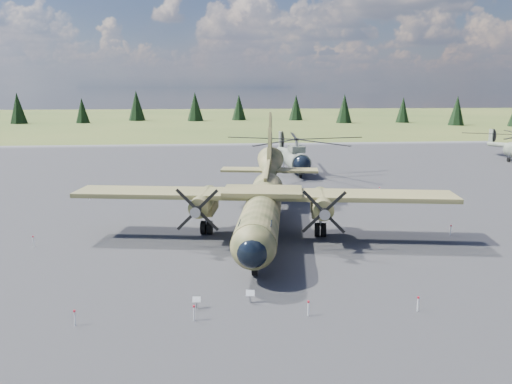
{
  "coord_description": "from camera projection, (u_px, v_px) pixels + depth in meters",
  "views": [
    {
      "loc": [
        -3.01,
        -37.64,
        11.85
      ],
      "look_at": [
        0.66,
        2.0,
        3.51
      ],
      "focal_mm": 35.0,
      "sensor_mm": 36.0,
      "label": 1
    }
  ],
  "objects": [
    {
      "name": "treeline",
      "position": [
        300.0,
        165.0,
        46.52
      ],
      "size": [
        302.94,
        307.31,
        10.91
      ],
      "color": "black",
      "rests_on": "ground"
    },
    {
      "name": "ground",
      "position": [
        250.0,
        241.0,
        39.39
      ],
      "size": [
        500.0,
        500.0,
        0.0
      ],
      "primitive_type": "plane",
      "color": "brown",
      "rests_on": "ground"
    },
    {
      "name": "info_placard_left",
      "position": [
        197.0,
        301.0,
        27.2
      ],
      "size": [
        0.46,
        0.23,
        0.69
      ],
      "rotation": [
        0.0,
        0.0,
        -0.1
      ],
      "color": "gray",
      "rests_on": "ground"
    },
    {
      "name": "transport_plane",
      "position": [
        263.0,
        200.0,
        40.79
      ],
      "size": [
        30.17,
        27.17,
        9.93
      ],
      "rotation": [
        0.0,
        0.0,
        -0.16
      ],
      "color": "#3B4123",
      "rests_on": "ground"
    },
    {
      "name": "apron",
      "position": [
        242.0,
        210.0,
        49.13
      ],
      "size": [
        120.0,
        120.0,
        0.04
      ],
      "primitive_type": "cube",
      "color": "slate",
      "rests_on": "ground"
    },
    {
      "name": "barrier_fence",
      "position": [
        244.0,
        235.0,
        39.17
      ],
      "size": [
        33.12,
        29.62,
        0.85
      ],
      "color": "white",
      "rests_on": "ground"
    },
    {
      "name": "info_placard_right",
      "position": [
        250.0,
        294.0,
        27.92
      ],
      "size": [
        0.51,
        0.27,
        0.76
      ],
      "rotation": [
        0.0,
        0.0,
        -0.13
      ],
      "color": "gray",
      "rests_on": "ground"
    },
    {
      "name": "helicopter_near",
      "position": [
        296.0,
        149.0,
        68.88
      ],
      "size": [
        20.82,
        24.02,
        5.08
      ],
      "rotation": [
        0.0,
        0.0,
        0.04
      ],
      "color": "gray",
      "rests_on": "ground"
    }
  ]
}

